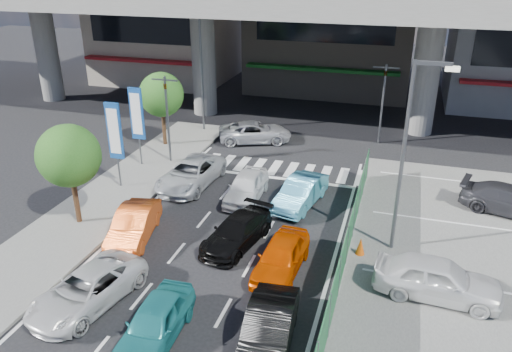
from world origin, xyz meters
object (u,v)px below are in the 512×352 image
(traffic_light_right, at_px, (384,84))
(wagon_silver_front_left, at_px, (191,174))
(sedan_white_mid_left, at_px, (87,289))
(traffic_cone, at_px, (360,246))
(tree_near, at_px, (69,156))
(tree_far, at_px, (161,95))
(taxi_orange_left, at_px, (134,225))
(street_lamp_right, at_px, (409,144))
(parked_sedan_white, at_px, (437,278))
(kei_truck_front_right, at_px, (301,192))
(signboard_near, at_px, (115,134))
(crossing_wagon_silver, at_px, (255,132))
(traffic_light_left, at_px, (166,98))
(sedan_white_front_mid, at_px, (246,187))
(street_lamp_left, at_px, (204,63))
(signboard_far, at_px, (137,116))
(parked_sedan_dgrey, at_px, (511,201))
(taxi_teal_mid, at_px, (155,322))
(taxi_orange_right, at_px, (281,256))
(hatch_black_mid_right, at_px, (268,331))
(sedan_black_mid, at_px, (237,232))

(traffic_light_right, height_order, wagon_silver_front_left, traffic_light_right)
(sedan_white_mid_left, height_order, traffic_cone, sedan_white_mid_left)
(tree_near, relative_size, traffic_cone, 6.51)
(tree_far, bearing_deg, taxi_orange_left, -70.16)
(street_lamp_right, distance_m, parked_sedan_white, 5.14)
(kei_truck_front_right, bearing_deg, tree_far, 161.48)
(signboard_near, xyz_separation_m, crossing_wagon_silver, (4.80, 8.91, -2.40))
(sedan_white_mid_left, bearing_deg, traffic_light_left, 114.54)
(taxi_orange_left, relative_size, parked_sedan_white, 0.93)
(wagon_silver_front_left, distance_m, sedan_white_front_mid, 3.42)
(traffic_cone, bearing_deg, street_lamp_left, 133.17)
(sedan_white_front_mid, xyz_separation_m, parked_sedan_white, (9.04, -5.59, 0.14))
(sedan_white_front_mid, xyz_separation_m, crossing_wagon_silver, (-2.06, 8.24, -0.02))
(sedan_white_mid_left, bearing_deg, signboard_far, 121.74)
(street_lamp_right, bearing_deg, traffic_cone, -147.28)
(crossing_wagon_silver, relative_size, traffic_cone, 6.49)
(street_lamp_right, xyz_separation_m, parked_sedan_dgrey, (5.09, 4.78, -4.04))
(traffic_light_left, height_order, sedan_white_mid_left, traffic_light_left)
(tree_near, bearing_deg, parked_sedan_white, -3.38)
(tree_far, distance_m, taxi_teal_mid, 18.27)
(signboard_far, bearing_deg, kei_truck_front_right, -12.18)
(taxi_orange_right, bearing_deg, street_lamp_left, 124.59)
(signboard_near, distance_m, tree_far, 6.54)
(street_lamp_left, relative_size, taxi_teal_mid, 2.05)
(street_lamp_right, distance_m, taxi_orange_right, 6.61)
(hatch_black_mid_right, xyz_separation_m, sedan_white_front_mid, (-3.90, 9.84, 0.00))
(wagon_silver_front_left, relative_size, parked_sedan_white, 1.10)
(street_lamp_right, xyz_separation_m, tree_near, (-14.17, -2.00, -1.38))
(taxi_orange_right, bearing_deg, sedan_black_mid, 152.26)
(street_lamp_right, bearing_deg, street_lamp_left, 138.37)
(sedan_white_mid_left, distance_m, sedan_black_mid, 6.54)
(crossing_wagon_silver, height_order, parked_sedan_dgrey, parked_sedan_dgrey)
(taxi_orange_left, xyz_separation_m, kei_truck_front_right, (6.27, 5.30, 0.00))
(sedan_white_front_mid, height_order, crossing_wagon_silver, sedan_white_front_mid)
(wagon_silver_front_left, bearing_deg, traffic_light_left, 137.35)
(street_lamp_right, relative_size, taxi_teal_mid, 2.05)
(sedan_white_mid_left, bearing_deg, sedan_black_mid, 66.07)
(street_lamp_left, relative_size, tree_near, 1.67)
(traffic_light_left, relative_size, sedan_black_mid, 1.23)
(taxi_teal_mid, bearing_deg, tree_near, 137.90)
(traffic_light_left, relative_size, street_lamp_right, 0.65)
(traffic_light_left, distance_m, taxi_orange_left, 9.38)
(traffic_light_right, relative_size, crossing_wagon_silver, 1.09)
(tree_near, height_order, crossing_wagon_silver, tree_near)
(parked_sedan_white, bearing_deg, wagon_silver_front_left, 66.70)
(signboard_far, height_order, crossing_wagon_silver, signboard_far)
(sedan_white_mid_left, bearing_deg, taxi_orange_right, 44.53)
(taxi_teal_mid, xyz_separation_m, taxi_orange_left, (-3.80, 5.35, 0.02))
(kei_truck_front_right, bearing_deg, sedan_white_mid_left, -109.37)
(taxi_orange_left, bearing_deg, signboard_far, 104.12)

